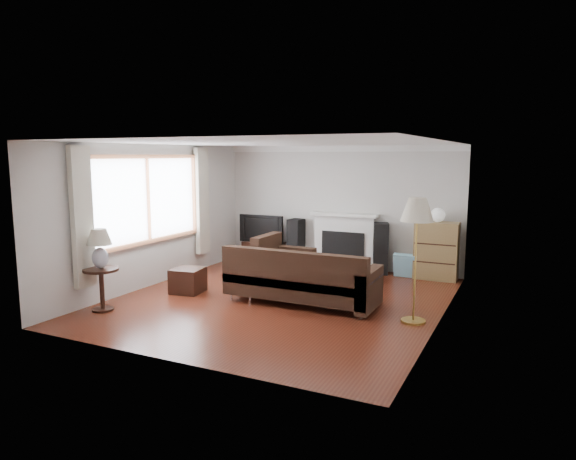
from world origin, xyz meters
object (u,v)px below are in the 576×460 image
at_px(floor_lamp, 415,261).
at_px(side_table, 102,289).
at_px(coffee_table, 339,273).
at_px(sectional_sofa, 302,277).
at_px(tv_stand, 264,252).
at_px(bookshelf, 436,251).

relative_size(floor_lamp, side_table, 2.70).
bearing_deg(coffee_table, sectional_sofa, -118.05).
bearing_deg(tv_stand, bookshelf, 0.47).
bearing_deg(floor_lamp, tv_stand, 144.87).
bearing_deg(tv_stand, side_table, -97.04).
xyz_separation_m(floor_lamp, side_table, (-4.32, -1.47, -0.55)).
bearing_deg(bookshelf, tv_stand, -179.53).
bearing_deg(sectional_sofa, side_table, -146.92).
xyz_separation_m(coffee_table, floor_lamp, (1.69, -1.63, 0.67)).
distance_m(sectional_sofa, side_table, 3.03).
bearing_deg(side_table, coffee_table, 49.57).
bearing_deg(floor_lamp, side_table, -161.21).
relative_size(sectional_sofa, side_table, 3.98).
bearing_deg(side_table, floor_lamp, 18.79).
height_order(tv_stand, floor_lamp, floor_lamp).
bearing_deg(coffee_table, tv_stand, 129.64).
xyz_separation_m(tv_stand, coffee_table, (2.13, -1.06, -0.03)).
bearing_deg(bookshelf, side_table, -134.81).
xyz_separation_m(bookshelf, sectional_sofa, (-1.62, -2.53, -0.13)).
xyz_separation_m(tv_stand, floor_lamp, (3.81, -2.68, 0.65)).
xyz_separation_m(sectional_sofa, floor_lamp, (1.79, -0.18, 0.46)).
distance_m(coffee_table, side_table, 4.07).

